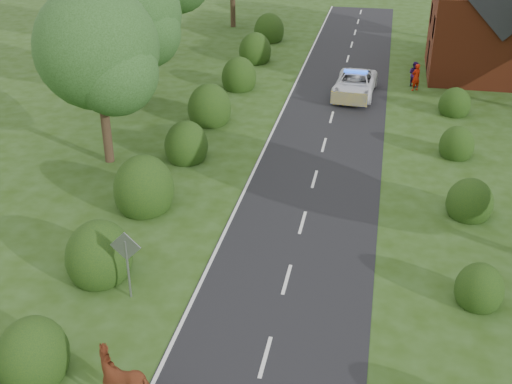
% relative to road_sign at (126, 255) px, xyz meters
% --- Properties ---
extents(ground, '(120.00, 120.00, 0.00)m').
position_rel_road_sign_xyz_m(ground, '(5.00, -2.00, -1.65)').
color(ground, '#27430E').
extents(road, '(6.00, 70.00, 0.02)m').
position_rel_road_sign_xyz_m(road, '(5.00, 13.00, -1.64)').
color(road, black).
rests_on(road, ground).
extents(road_markings, '(4.96, 70.00, 0.01)m').
position_rel_road_sign_xyz_m(road_markings, '(3.40, 10.93, -1.63)').
color(road_markings, white).
rests_on(road_markings, road).
extents(hedgerow_left, '(2.75, 50.41, 3.00)m').
position_rel_road_sign_xyz_m(hedgerow_left, '(-1.51, 9.69, -0.91)').
color(hedgerow_left, '#173314').
rests_on(hedgerow_left, ground).
extents(hedgerow_right, '(2.10, 45.78, 2.10)m').
position_rel_road_sign_xyz_m(hedgerow_right, '(11.60, 9.21, -1.10)').
color(hedgerow_right, '#173314').
rests_on(hedgerow_right, ground).
extents(tree_left_a, '(5.74, 5.60, 8.38)m').
position_rel_road_sign_xyz_m(tree_left_a, '(-4.75, 9.86, 3.69)').
color(tree_left_a, '#332316').
rests_on(tree_left_a, ground).
extents(tree_left_b, '(5.74, 5.60, 8.07)m').
position_rel_road_sign_xyz_m(tree_left_b, '(-6.25, 17.86, 3.39)').
color(tree_left_b, '#332316').
rests_on(tree_left_b, ground).
extents(road_sign, '(1.06, 0.08, 2.53)m').
position_rel_road_sign_xyz_m(road_sign, '(0.00, 0.00, 0.00)').
color(road_sign, gray).
rests_on(road_sign, ground).
extents(house, '(8.00, 7.40, 9.17)m').
position_rel_road_sign_xyz_m(house, '(14.49, 28.00, 2.13)').
color(house, maroon).
rests_on(house, ground).
extents(cow, '(2.08, 1.17, 1.44)m').
position_rel_road_sign_xyz_m(cow, '(1.72, -4.44, -0.93)').
color(cow, maroon).
rests_on(cow, ground).
extents(police_van, '(2.69, 5.35, 1.58)m').
position_rel_road_sign_xyz_m(police_van, '(5.99, 22.07, -0.93)').
color(police_van, white).
rests_on(police_van, ground).
extents(pedestrian_red, '(0.74, 0.70, 1.71)m').
position_rel_road_sign_xyz_m(pedestrian_red, '(9.67, 23.79, -0.80)').
color(pedestrian_red, '#B21B07').
rests_on(pedestrian_red, ground).
extents(pedestrian_purple, '(0.99, 0.98, 1.61)m').
position_rel_road_sign_xyz_m(pedestrian_purple, '(9.58, 24.64, -0.85)').
color(pedestrian_purple, '#331459').
rests_on(pedestrian_purple, ground).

